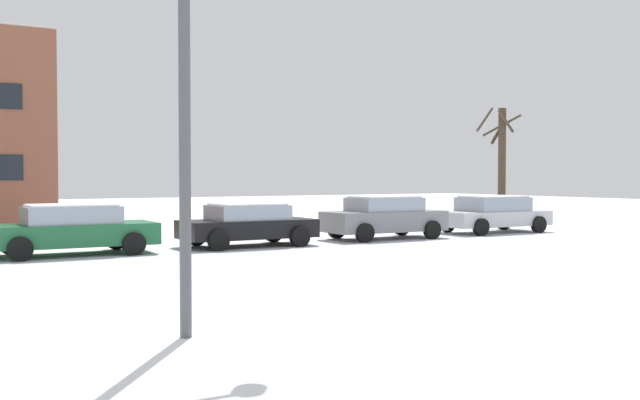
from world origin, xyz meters
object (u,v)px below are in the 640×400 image
Objects in this scene: parked_car_green at (71,229)px; parked_car_silver at (493,214)px; street_lamp at (209,78)px; parked_car_gray at (384,217)px; parked_car_black at (248,224)px.

parked_car_silver is (15.80, 0.05, 0.00)m from parked_car_green.
parked_car_silver is at bearing 35.24° from street_lamp.
street_lamp reaches higher than parked_car_gray.
street_lamp is 1.38× the size of parked_car_black.
parked_car_black is (5.27, -0.19, -0.03)m from parked_car_green.
parked_car_green reaches higher than parked_car_black.
parked_car_green is at bearing 179.39° from parked_car_gray.
parked_car_silver is at bearing 1.32° from parked_car_black.
street_lamp reaches higher than parked_car_green.
street_lamp is at bearing -144.76° from parked_car_silver.
parked_car_black is at bearing 62.49° from street_lamp.
street_lamp is 13.16m from parked_car_black.
parked_car_green is 1.05× the size of parked_car_gray.
parked_car_green is at bearing 177.90° from parked_car_black.
parked_car_silver is at bearing 1.77° from parked_car_gray.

